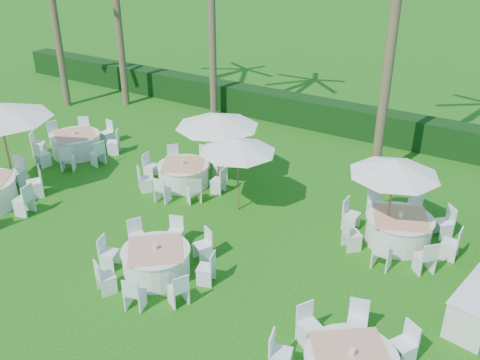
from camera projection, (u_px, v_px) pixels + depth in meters
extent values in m
plane|color=#1B5A0F|center=(120.00, 271.00, 13.75)|extent=(120.00, 120.00, 0.00)
cube|color=black|center=(314.00, 113.00, 22.61)|extent=(34.00, 1.00, 1.20)
cube|color=white|center=(23.00, 199.00, 16.10)|extent=(0.55, 0.55, 1.00)
cube|color=white|center=(34.00, 182.00, 17.12)|extent=(0.64, 0.64, 1.00)
cube|color=white|center=(17.00, 172.00, 17.80)|extent=(0.55, 0.55, 1.00)
cylinder|color=white|center=(157.00, 263.00, 13.46)|extent=(1.67, 1.67, 0.73)
cylinder|color=white|center=(155.00, 250.00, 13.29)|extent=(1.74, 1.74, 0.03)
cube|color=#E39273|center=(155.00, 249.00, 13.28)|extent=(1.90, 1.90, 0.01)
cylinder|color=silver|center=(155.00, 247.00, 13.24)|extent=(0.12, 0.12, 0.15)
cube|color=white|center=(206.00, 268.00, 13.14)|extent=(0.51, 0.51, 0.87)
cube|color=white|center=(203.00, 245.00, 14.02)|extent=(0.55, 0.55, 0.87)
cube|color=white|center=(175.00, 233.00, 14.55)|extent=(0.51, 0.51, 0.87)
cube|color=white|center=(138.00, 236.00, 14.43)|extent=(0.55, 0.55, 0.87)
cube|color=white|center=(109.00, 253.00, 13.71)|extent=(0.51, 0.51, 0.87)
cube|color=white|center=(106.00, 276.00, 12.83)|extent=(0.55, 0.55, 0.87)
cube|color=white|center=(135.00, 292.00, 12.30)|extent=(0.51, 0.51, 0.87)
cube|color=white|center=(178.00, 288.00, 12.42)|extent=(0.55, 0.55, 0.87)
cylinder|color=white|center=(352.00, 357.00, 10.09)|extent=(1.81, 1.81, 0.03)
cube|color=#E39273|center=(352.00, 356.00, 10.08)|extent=(1.97, 1.97, 0.01)
cylinder|color=silver|center=(352.00, 352.00, 10.04)|extent=(0.12, 0.12, 0.16)
cube|color=white|center=(403.00, 344.00, 10.81)|extent=(0.58, 0.58, 0.91)
cube|color=white|center=(357.00, 322.00, 11.39)|extent=(0.52, 0.52, 0.91)
cube|color=white|center=(309.00, 325.00, 11.30)|extent=(0.58, 0.58, 0.91)
cube|color=white|center=(281.00, 353.00, 10.58)|extent=(0.52, 0.52, 0.91)
cylinder|color=white|center=(76.00, 145.00, 20.12)|extent=(1.77, 1.77, 0.77)
cylinder|color=white|center=(75.00, 135.00, 19.94)|extent=(1.85, 1.85, 0.03)
cube|color=#E39273|center=(75.00, 134.00, 19.93)|extent=(1.98, 1.98, 0.01)
cylinder|color=silver|center=(74.00, 132.00, 19.89)|extent=(0.12, 0.12, 0.16)
cube|color=white|center=(113.00, 142.00, 20.16)|extent=(0.60, 0.60, 0.92)
cube|color=white|center=(106.00, 133.00, 21.01)|extent=(0.50, 0.50, 0.92)
cube|color=white|center=(83.00, 129.00, 21.32)|extent=(0.60, 0.60, 0.92)
cube|color=white|center=(56.00, 134.00, 20.91)|extent=(0.50, 0.50, 0.92)
cube|color=white|center=(38.00, 144.00, 20.02)|extent=(0.60, 0.60, 0.92)
cube|color=white|center=(42.00, 154.00, 19.17)|extent=(0.50, 0.50, 0.92)
cube|color=white|center=(67.00, 158.00, 18.85)|extent=(0.60, 0.60, 0.92)
cube|color=white|center=(97.00, 153.00, 19.26)|extent=(0.50, 0.50, 0.92)
cylinder|color=white|center=(184.00, 175.00, 17.90)|extent=(1.66, 1.66, 0.72)
cylinder|color=white|center=(183.00, 165.00, 17.73)|extent=(1.73, 1.73, 0.03)
cube|color=#E39273|center=(183.00, 164.00, 17.72)|extent=(1.82, 1.82, 0.01)
cylinder|color=silver|center=(183.00, 162.00, 17.68)|extent=(0.12, 0.12, 0.15)
cube|color=white|center=(218.00, 180.00, 17.37)|extent=(0.45, 0.45, 0.87)
cube|color=white|center=(220.00, 167.00, 18.26)|extent=(0.57, 0.57, 0.87)
cube|color=white|center=(202.00, 158.00, 18.91)|extent=(0.45, 0.45, 0.87)
cube|color=white|center=(174.00, 158.00, 18.96)|extent=(0.57, 0.57, 0.87)
cube|color=white|center=(151.00, 166.00, 18.36)|extent=(0.45, 0.45, 0.87)
cube|color=white|center=(145.00, 179.00, 17.47)|extent=(0.57, 0.57, 0.87)
cube|color=white|center=(162.00, 189.00, 16.82)|extent=(0.45, 0.45, 0.87)
cube|color=white|center=(194.00, 190.00, 16.78)|extent=(0.57, 0.57, 0.87)
cylinder|color=white|center=(399.00, 230.00, 14.76)|extent=(1.77, 1.77, 0.77)
cylinder|color=white|center=(400.00, 218.00, 14.58)|extent=(1.84, 1.84, 0.03)
cube|color=#E39273|center=(401.00, 217.00, 14.57)|extent=(1.86, 1.86, 0.01)
cylinder|color=silver|center=(401.00, 215.00, 14.53)|extent=(0.12, 0.12, 0.16)
cube|color=white|center=(451.00, 243.00, 14.07)|extent=(0.43, 0.43, 0.92)
cube|color=white|center=(444.00, 222.00, 15.00)|extent=(0.61, 0.61, 0.92)
cube|color=white|center=(413.00, 207.00, 15.77)|extent=(0.43, 0.43, 0.92)
cube|color=white|center=(377.00, 204.00, 15.93)|extent=(0.61, 0.61, 0.92)
cube|color=white|center=(352.00, 215.00, 15.38)|extent=(0.43, 0.43, 0.92)
cube|color=white|center=(352.00, 234.00, 14.45)|extent=(0.61, 0.61, 0.92)
cube|color=white|center=(382.00, 252.00, 13.68)|extent=(0.43, 0.43, 0.92)
cube|color=white|center=(425.00, 256.00, 13.53)|extent=(0.61, 0.61, 0.92)
cylinder|color=brown|center=(7.00, 149.00, 17.12)|extent=(0.07, 0.07, 2.87)
cylinder|color=brown|center=(238.00, 177.00, 16.04)|extent=(0.05, 0.05, 2.27)
cone|color=white|center=(238.00, 145.00, 15.57)|extent=(2.29, 2.29, 0.41)
sphere|color=brown|center=(238.00, 141.00, 15.51)|extent=(0.09, 0.09, 0.09)
cylinder|color=brown|center=(218.00, 151.00, 17.66)|extent=(0.06, 0.06, 2.37)
cone|color=white|center=(217.00, 120.00, 17.18)|extent=(2.75, 2.75, 0.43)
sphere|color=brown|center=(217.00, 116.00, 17.11)|extent=(0.09, 0.09, 0.09)
cylinder|color=brown|center=(390.00, 203.00, 14.50)|extent=(0.06, 0.06, 2.38)
cone|color=white|center=(395.00, 167.00, 14.01)|extent=(2.43, 2.43, 0.43)
sphere|color=brown|center=(396.00, 162.00, 13.94)|extent=(0.10, 0.10, 0.10)
cylinder|color=brown|center=(116.00, 1.00, 23.36)|extent=(0.32, 0.32, 9.47)
cylinder|color=brown|center=(212.00, 17.00, 22.11)|extent=(0.32, 0.32, 8.63)
cylinder|color=brown|center=(56.00, 28.00, 23.75)|extent=(0.32, 0.32, 7.15)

